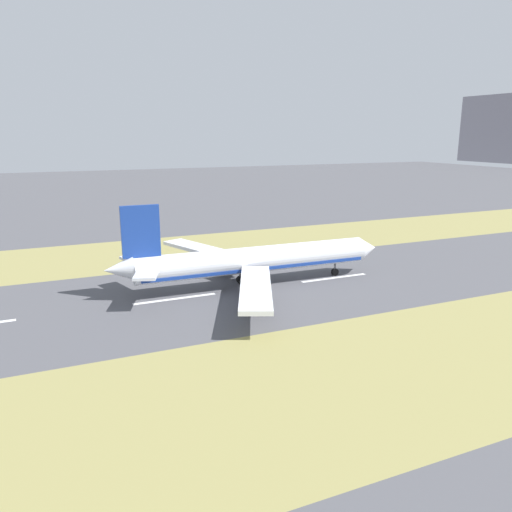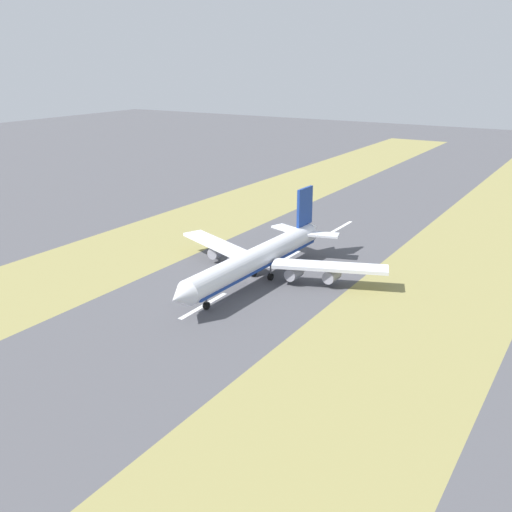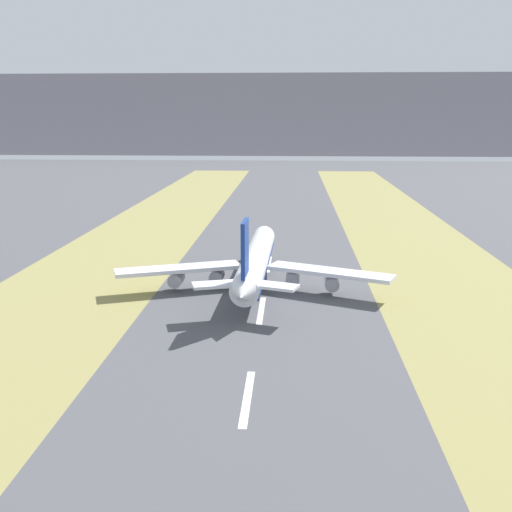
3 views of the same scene
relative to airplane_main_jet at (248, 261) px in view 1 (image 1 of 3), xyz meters
name	(u,v)px [view 1 (image 1 of 3)]	position (x,y,z in m)	size (l,w,h in m)	color
ground_plane	(258,288)	(2.34, 1.49, -6.02)	(800.00, 800.00, 0.00)	#4C4C51
grass_median_west	(200,248)	(-42.66, 1.49, -6.02)	(40.00, 600.00, 0.01)	olive
grass_median_east	(380,371)	(47.34, 1.49, -6.02)	(40.00, 600.00, 0.01)	olive
centreline_dash_mid	(175,299)	(2.34, -18.10, -6.01)	(1.20, 18.00, 0.01)	silver
centreline_dash_far	(334,278)	(2.34, 21.90, -6.01)	(1.20, 18.00, 0.01)	silver
airplane_main_jet	(248,261)	(0.00, 0.00, 0.00)	(64.12, 67.11, 20.20)	silver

